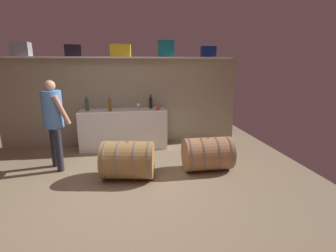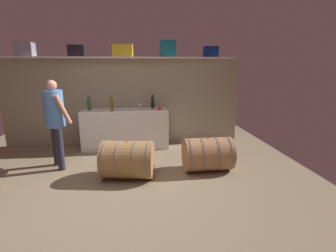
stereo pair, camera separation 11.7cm
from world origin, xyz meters
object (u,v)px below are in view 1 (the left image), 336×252
toolcase_teal (166,49)px  toolcase_navy (208,52)px  wine_bottle_dark (151,102)px  wine_glass (139,105)px  red_funnel (158,108)px  wine_barrel_far (128,160)px  wine_bottle_green (87,104)px  wine_bottle_amber (110,105)px  work_cabinet (124,129)px  toolcase_grey (21,49)px  toolcase_black (74,51)px  winemaker_pouring (53,116)px  toolcase_yellow (121,51)px  wine_barrel_near (208,154)px

toolcase_teal → toolcase_navy: (0.96, 0.00, -0.06)m
wine_bottle_dark → wine_glass: (-0.27, -0.06, -0.05)m
red_funnel → wine_barrel_far: size_ratio=0.12×
toolcase_teal → wine_bottle_green: toolcase_teal is taller
wine_bottle_amber → wine_bottle_dark: bearing=15.2°
work_cabinet → wine_glass: 0.62m
toolcase_grey → wine_bottle_green: toolcase_grey is taller
toolcase_black → toolcase_navy: bearing=-4.4°
toolcase_navy → toolcase_grey: bearing=-177.7°
work_cabinet → wine_glass: size_ratio=14.39×
work_cabinet → wine_bottle_dark: wine_bottle_dark is taller
toolcase_grey → wine_bottle_amber: size_ratio=1.08×
wine_bottle_green → toolcase_navy: bearing=4.5°
red_funnel → winemaker_pouring: winemaker_pouring is taller
wine_bottle_green → wine_glass: size_ratio=2.38×
toolcase_yellow → toolcase_teal: size_ratio=1.19×
toolcase_navy → wine_barrel_far: toolcase_navy is taller
toolcase_grey → work_cabinet: bearing=-7.6°
toolcase_grey → wine_barrel_near: (3.43, -1.67, -1.81)m
toolcase_yellow → wine_bottle_dark: bearing=-5.4°
wine_glass → work_cabinet: bearing=-174.0°
toolcase_navy → wine_barrel_near: size_ratio=0.38×
toolcase_black → wine_bottle_dark: size_ratio=1.06×
wine_barrel_near → wine_bottle_green: bearing=146.0°
winemaker_pouring → wine_barrel_near: bearing=49.2°
wine_bottle_amber → wine_glass: bearing=16.3°
toolcase_black → winemaker_pouring: toolcase_black is taller
toolcase_navy → winemaker_pouring: (-3.09, -1.21, -1.13)m
toolcase_black → toolcase_grey: bearing=175.6°
toolcase_grey → wine_bottle_green: bearing=-11.6°
toolcase_yellow → wine_bottle_dark: size_ratio=1.36×
toolcase_yellow → toolcase_navy: 1.93m
wine_glass → red_funnel: (0.40, -0.18, -0.04)m
toolcase_navy → wine_bottle_green: (-2.68, -0.21, -1.09)m
wine_glass → wine_barrel_far: 1.78m
toolcase_yellow → wine_barrel_near: 2.86m
winemaker_pouring → toolcase_teal: bearing=88.9°
toolcase_yellow → red_funnel: size_ratio=3.79×
wine_bottle_dark → wine_barrel_near: 1.92m
wine_bottle_amber → wine_barrel_far: wine_bottle_amber is taller
work_cabinet → wine_barrel_far: bearing=-87.0°
wine_bottle_dark → winemaker_pouring: (-1.77, -1.11, -0.03)m
toolcase_yellow → work_cabinet: bearing=-87.4°
wine_bottle_amber → red_funnel: 1.01m
wine_bottle_green → wine_bottle_amber: bearing=-14.5°
toolcase_teal → wine_bottle_green: bearing=-171.5°
wine_bottle_green → wine_barrel_near: size_ratio=0.37×
wine_bottle_green → wine_barrel_far: bearing=-62.4°
toolcase_teal → wine_glass: bearing=-164.4°
toolcase_grey → toolcase_teal: toolcase_teal is taller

